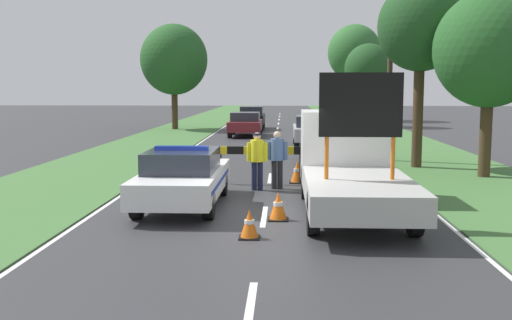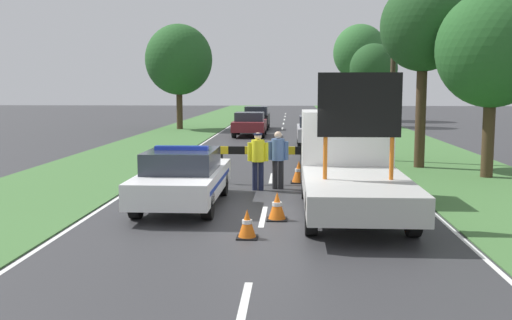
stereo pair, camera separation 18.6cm
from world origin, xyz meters
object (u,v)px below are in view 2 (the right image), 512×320
(roadside_tree_far_left, at_px, (424,28))
(police_car, at_px, (183,177))
(road_barrier, at_px, (262,153))
(roadside_tree_near_left, at_px, (374,69))
(roadside_tree_mid_right, at_px, (360,53))
(queued_car_suv_grey, at_px, (330,144))
(queued_car_sedan_black, at_px, (256,117))
(pedestrian_civilian, at_px, (278,155))
(traffic_cone_near_truck, at_px, (247,224))
(utility_pole, at_px, (394,47))
(police_officer, at_px, (258,156))
(traffic_cone_centre_front, at_px, (299,172))
(queued_car_sedan_silver, at_px, (315,130))
(traffic_cone_near_police, at_px, (341,174))
(roadside_tree_mid_left, at_px, (492,50))
(roadside_tree_near_right, at_px, (179,60))
(traffic_cone_lane_edge, at_px, (277,206))
(traffic_cone_behind_barrier, at_px, (179,173))
(work_truck, at_px, (350,163))
(queued_car_wagon_maroon, at_px, (250,124))

(roadside_tree_far_left, bearing_deg, police_car, -134.50)
(road_barrier, height_order, roadside_tree_near_left, roadside_tree_near_left)
(roadside_tree_mid_right, bearing_deg, road_barrier, -101.05)
(queued_car_suv_grey, distance_m, roadside_tree_far_left, 5.36)
(queued_car_suv_grey, bearing_deg, roadside_tree_far_left, 165.14)
(police_car, xyz_separation_m, queued_car_sedan_black, (0.25, 27.11, 0.09))
(police_car, distance_m, pedestrian_civilian, 3.53)
(traffic_cone_near_truck, bearing_deg, utility_pole, 68.89)
(queued_car_sedan_black, bearing_deg, police_officer, 93.43)
(roadside_tree_near_left, bearing_deg, traffic_cone_centre_front, -102.29)
(queued_car_sedan_silver, bearing_deg, traffic_cone_near_police, 91.58)
(utility_pole, bearing_deg, queued_car_sedan_black, 109.76)
(traffic_cone_centre_front, relative_size, queued_car_suv_grey, 0.16)
(roadside_tree_mid_right, bearing_deg, police_officer, -100.77)
(roadside_tree_near_left, xyz_separation_m, roadside_tree_mid_right, (-0.10, 8.17, 1.62))
(traffic_cone_near_truck, height_order, roadside_tree_mid_left, roadside_tree_mid_left)
(utility_pole, bearing_deg, roadside_tree_near_left, 84.41)
(roadside_tree_near_right, bearing_deg, police_officer, -74.34)
(queued_car_sedan_black, bearing_deg, road_barrier, 93.71)
(traffic_cone_lane_edge, bearing_deg, police_car, 148.82)
(roadside_tree_near_right, bearing_deg, utility_pole, -55.92)
(traffic_cone_near_police, distance_m, roadside_tree_near_left, 27.45)
(traffic_cone_near_police, height_order, queued_car_sedan_black, queued_car_sedan_black)
(traffic_cone_near_police, distance_m, queued_car_sedan_silver, 11.64)
(traffic_cone_centre_front, distance_m, roadside_tree_mid_right, 35.48)
(pedestrian_civilian, bearing_deg, roadside_tree_mid_right, 91.88)
(road_barrier, bearing_deg, traffic_cone_lane_edge, -85.83)
(roadside_tree_near_left, bearing_deg, traffic_cone_near_police, -99.51)
(traffic_cone_behind_barrier, relative_size, traffic_cone_lane_edge, 0.79)
(pedestrian_civilian, bearing_deg, traffic_cone_near_truck, -82.86)
(traffic_cone_behind_barrier, bearing_deg, roadside_tree_near_left, 70.09)
(work_truck, height_order, traffic_cone_centre_front, work_truck)
(roadside_tree_far_left, bearing_deg, roadside_tree_near_left, 86.67)
(queued_car_sedan_silver, bearing_deg, traffic_cone_behind_barrier, 67.04)
(police_car, xyz_separation_m, traffic_cone_centre_front, (2.91, 3.82, -0.39))
(traffic_cone_centre_front, height_order, roadside_tree_mid_left, roadside_tree_mid_left)
(work_truck, distance_m, queued_car_wagon_maroon, 21.57)
(roadside_tree_near_right, distance_m, roadside_tree_far_left, 22.84)
(police_car, distance_m, work_truck, 4.11)
(traffic_cone_behind_barrier, bearing_deg, traffic_cone_lane_edge, -58.91)
(queued_car_suv_grey, height_order, roadside_tree_near_left, roadside_tree_near_left)
(police_officer, distance_m, pedestrian_civilian, 0.63)
(pedestrian_civilian, height_order, traffic_cone_near_truck, pedestrian_civilian)
(traffic_cone_near_police, xyz_separation_m, queued_car_suv_grey, (-0.01, 4.87, 0.46))
(police_officer, relative_size, queued_car_sedan_silver, 0.38)
(traffic_cone_lane_edge, distance_m, roadside_tree_mid_left, 10.13)
(traffic_cone_lane_edge, relative_size, queued_car_sedan_silver, 0.14)
(work_truck, bearing_deg, queued_car_wagon_maroon, -82.57)
(pedestrian_civilian, relative_size, utility_pole, 0.19)
(police_officer, relative_size, pedestrian_civilian, 0.99)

